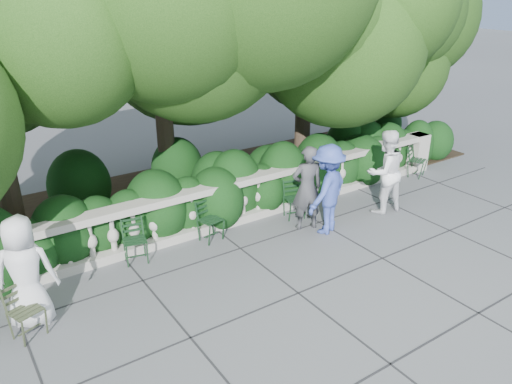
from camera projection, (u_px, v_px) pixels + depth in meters
ground at (286, 259)px, 9.30m from camera, size 90.00×90.00×0.00m
balustrade at (235, 202)px, 10.47m from camera, size 12.00×0.44×1.00m
shrub_hedge at (208, 203)px, 11.58m from camera, size 15.00×2.60×1.70m
tree_canopy at (225, 22)px, 10.52m from camera, size 15.04×6.52×6.78m
chair_b at (216, 242)px, 9.87m from camera, size 0.52×0.55×0.84m
chair_c at (138, 265)px, 9.08m from camera, size 0.53×0.56×0.84m
chair_e at (297, 220)px, 10.78m from camera, size 0.55×0.58×0.84m
chair_f at (421, 177)px, 13.10m from camera, size 0.59×0.62×0.84m
chair_weathered at (37, 340)px, 7.21m from camera, size 0.58×0.60×0.84m
person_businessman at (25, 272)px, 7.25m from camera, size 1.02×0.87×1.76m
person_woman_grey at (307, 188)px, 10.11m from camera, size 0.75×0.61×1.79m
person_casual_man at (385, 172)px, 10.86m from camera, size 0.99×0.82×1.87m
person_older_blue at (327, 189)px, 9.96m from camera, size 1.37×1.07×1.86m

